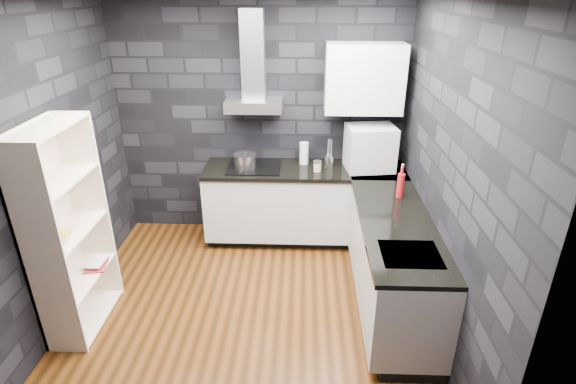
# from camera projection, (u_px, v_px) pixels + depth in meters

# --- Properties ---
(ground) EXTENTS (3.20, 3.20, 0.00)m
(ground) POSITION_uv_depth(u_px,v_px,m) (248.00, 310.00, 4.14)
(ground) COLOR #49260D
(wall_back) EXTENTS (3.20, 0.05, 2.70)m
(wall_back) POSITION_uv_depth(u_px,v_px,m) (261.00, 119.00, 5.05)
(wall_back) COLOR black
(wall_back) RESTS_ON ground
(wall_front) EXTENTS (3.20, 0.05, 2.70)m
(wall_front) POSITION_uv_depth(u_px,v_px,m) (197.00, 310.00, 2.10)
(wall_front) COLOR black
(wall_front) RESTS_ON ground
(wall_left) EXTENTS (0.05, 3.20, 2.70)m
(wall_left) POSITION_uv_depth(u_px,v_px,m) (42.00, 172.00, 3.63)
(wall_left) COLOR black
(wall_left) RESTS_ON ground
(wall_right) EXTENTS (0.05, 3.20, 2.70)m
(wall_right) POSITION_uv_depth(u_px,v_px,m) (448.00, 178.00, 3.52)
(wall_right) COLOR black
(wall_right) RESTS_ON ground
(toekick_back) EXTENTS (2.18, 0.50, 0.10)m
(toekick_back) POSITION_uv_depth(u_px,v_px,m) (303.00, 233.00, 5.32)
(toekick_back) COLOR black
(toekick_back) RESTS_ON ground
(toekick_right) EXTENTS (0.50, 1.78, 0.10)m
(toekick_right) POSITION_uv_depth(u_px,v_px,m) (393.00, 302.00, 4.17)
(toekick_right) COLOR black
(toekick_right) RESTS_ON ground
(counter_back_cab) EXTENTS (2.20, 0.60, 0.76)m
(counter_back_cab) POSITION_uv_depth(u_px,v_px,m) (304.00, 202.00, 5.10)
(counter_back_cab) COLOR #B6B6BA
(counter_back_cab) RESTS_ON ground
(counter_right_cab) EXTENTS (0.60, 1.80, 0.76)m
(counter_right_cab) POSITION_uv_depth(u_px,v_px,m) (393.00, 263.00, 3.99)
(counter_right_cab) COLOR #B6B6BA
(counter_right_cab) RESTS_ON ground
(counter_back_top) EXTENTS (2.20, 0.62, 0.04)m
(counter_back_top) POSITION_uv_depth(u_px,v_px,m) (304.00, 170.00, 4.92)
(counter_back_top) COLOR black
(counter_back_top) RESTS_ON counter_back_cab
(counter_right_top) EXTENTS (0.62, 1.80, 0.04)m
(counter_right_top) POSITION_uv_depth(u_px,v_px,m) (397.00, 224.00, 3.82)
(counter_right_top) COLOR black
(counter_right_top) RESTS_ON counter_right_cab
(counter_corner_top) EXTENTS (0.62, 0.62, 0.04)m
(counter_corner_top) POSITION_uv_depth(u_px,v_px,m) (378.00, 171.00, 4.91)
(counter_corner_top) COLOR black
(counter_corner_top) RESTS_ON counter_right_cab
(hood_body) EXTENTS (0.60, 0.34, 0.12)m
(hood_body) POSITION_uv_depth(u_px,v_px,m) (254.00, 105.00, 4.78)
(hood_body) COLOR #AAABAF
(hood_body) RESTS_ON wall_back
(hood_chimney) EXTENTS (0.24, 0.20, 0.90)m
(hood_chimney) POSITION_uv_depth(u_px,v_px,m) (253.00, 55.00, 4.63)
(hood_chimney) COLOR #AAABAF
(hood_chimney) RESTS_ON hood_body
(upper_cabinet) EXTENTS (0.80, 0.35, 0.70)m
(upper_cabinet) POSITION_uv_depth(u_px,v_px,m) (364.00, 78.00, 4.62)
(upper_cabinet) COLOR silver
(upper_cabinet) RESTS_ON wall_back
(cooktop) EXTENTS (0.58, 0.50, 0.01)m
(cooktop) POSITION_uv_depth(u_px,v_px,m) (255.00, 167.00, 4.94)
(cooktop) COLOR black
(cooktop) RESTS_ON counter_back_top
(sink_rim) EXTENTS (0.44, 0.40, 0.01)m
(sink_rim) POSITION_uv_depth(u_px,v_px,m) (410.00, 255.00, 3.36)
(sink_rim) COLOR #AAABAF
(sink_rim) RESTS_ON counter_right_top
(pot) EXTENTS (0.29, 0.29, 0.14)m
(pot) POSITION_uv_depth(u_px,v_px,m) (245.00, 161.00, 4.88)
(pot) COLOR #B3B3B7
(pot) RESTS_ON cooktop
(glass_vase) EXTENTS (0.12, 0.12, 0.25)m
(glass_vase) POSITION_uv_depth(u_px,v_px,m) (304.00, 153.00, 4.99)
(glass_vase) COLOR silver
(glass_vase) RESTS_ON counter_back_top
(storage_jar) EXTENTS (0.09, 0.09, 0.10)m
(storage_jar) POSITION_uv_depth(u_px,v_px,m) (317.00, 167.00, 4.82)
(storage_jar) COLOR tan
(storage_jar) RESTS_ON counter_back_top
(utensil_crock) EXTENTS (0.12, 0.12, 0.12)m
(utensil_crock) POSITION_uv_depth(u_px,v_px,m) (329.00, 161.00, 4.93)
(utensil_crock) COLOR #B3B3B7
(utensil_crock) RESTS_ON counter_back_top
(appliance_garage) EXTENTS (0.55, 0.45, 0.50)m
(appliance_garage) POSITION_uv_depth(u_px,v_px,m) (370.00, 149.00, 4.82)
(appliance_garage) COLOR #B1B3BA
(appliance_garage) RESTS_ON counter_back_top
(red_bottle) EXTENTS (0.08, 0.08, 0.23)m
(red_bottle) POSITION_uv_depth(u_px,v_px,m) (400.00, 185.00, 4.21)
(red_bottle) COLOR maroon
(red_bottle) RESTS_ON counter_right_top
(bookshelf) EXTENTS (0.47, 0.85, 1.80)m
(bookshelf) POSITION_uv_depth(u_px,v_px,m) (68.00, 232.00, 3.65)
(bookshelf) COLOR beige
(bookshelf) RESTS_ON ground
(fruit_bowl) EXTENTS (0.22, 0.22, 0.05)m
(fruit_bowl) POSITION_uv_depth(u_px,v_px,m) (60.00, 236.00, 3.52)
(fruit_bowl) COLOR white
(fruit_bowl) RESTS_ON bookshelf
(book_red) EXTENTS (0.18, 0.06, 0.25)m
(book_red) POSITION_uv_depth(u_px,v_px,m) (83.00, 256.00, 3.92)
(book_red) COLOR maroon
(book_red) RESTS_ON bookshelf
(book_second) EXTENTS (0.16, 0.02, 0.22)m
(book_second) POSITION_uv_depth(u_px,v_px,m) (85.00, 252.00, 3.95)
(book_second) COLOR #B2B2B2
(book_second) RESTS_ON bookshelf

